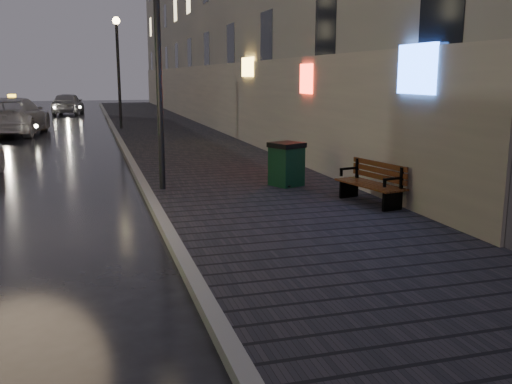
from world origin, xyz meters
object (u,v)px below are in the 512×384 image
Objects in this scene: trash_bin at (286,164)px; bench at (373,183)px; lamp_far at (118,59)px; lamp_near at (158,38)px; taxi_mid at (13,116)px; car_far at (68,104)px.

bench is at bearing -89.04° from trash_bin.
trash_bin is (2.84, -16.42, -2.82)m from lamp_far.
lamp_near is 0.89× the size of taxi_mid.
lamp_near is at bearing 113.92° from taxi_mid.
lamp_near reaches higher than taxi_mid.
trash_bin is at bearing -8.45° from lamp_near.
lamp_near is at bearing 148.29° from trash_bin.
lamp_near is 16.63m from taxi_mid.
lamp_near is 4.03m from trash_bin.
taxi_mid is at bearing -176.30° from lamp_far.
trash_bin is at bearing 102.84° from bench.
lamp_far reaches higher than trash_bin.
lamp_near is 5.21× the size of trash_bin.
lamp_far is at bearing 90.31° from bench.
lamp_near is at bearing 133.62° from bench.
trash_bin is (-1.03, 2.29, 0.09)m from bench.
lamp_near is 30.23m from car_far.
lamp_far is 1.18× the size of car_far.
lamp_near is 3.07× the size of bench.
lamp_near is at bearing 102.56° from car_far.
lamp_far is 0.89× the size of taxi_mid.
car_far reaches higher than trash_bin.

